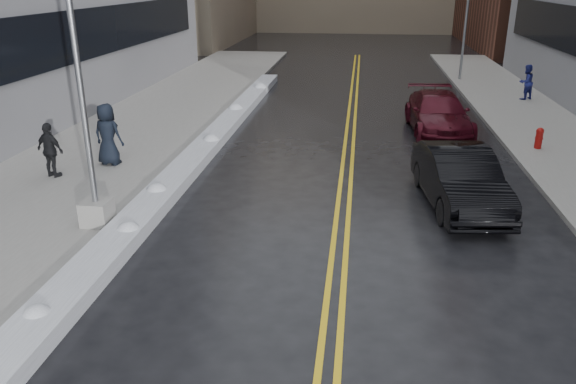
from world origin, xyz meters
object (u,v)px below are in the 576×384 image
(lamppost, at_px, (86,128))
(pedestrian_d, at_px, (50,150))
(pedestrian_east, at_px, (526,82))
(fire_hydrant, at_px, (539,137))
(car_black, at_px, (460,178))
(traffic_signal, at_px, (466,20))
(pedestrian_c, at_px, (108,134))
(car_maroon, at_px, (438,114))

(lamppost, distance_m, pedestrian_d, 4.47)
(pedestrian_east, bearing_deg, fire_hydrant, 45.53)
(lamppost, bearing_deg, car_black, 17.04)
(lamppost, height_order, traffic_signal, lamppost)
(traffic_signal, bearing_deg, pedestrian_c, -127.45)
(fire_hydrant, distance_m, pedestrian_d, 15.90)
(lamppost, bearing_deg, pedestrian_east, 49.79)
(car_maroon, bearing_deg, pedestrian_d, -152.18)
(pedestrian_c, height_order, car_black, pedestrian_c)
(traffic_signal, relative_size, pedestrian_east, 3.63)
(fire_hydrant, xyz_separation_m, traffic_signal, (-0.50, 14.00, 2.85))
(pedestrian_c, bearing_deg, car_maroon, -140.40)
(pedestrian_c, height_order, pedestrian_d, pedestrian_c)
(lamppost, height_order, car_maroon, lamppost)
(fire_hydrant, relative_size, pedestrian_east, 0.44)
(lamppost, relative_size, pedestrian_east, 4.62)
(pedestrian_c, distance_m, car_maroon, 12.25)
(lamppost, distance_m, fire_hydrant, 14.81)
(pedestrian_c, relative_size, car_black, 0.42)
(pedestrian_east, bearing_deg, traffic_signal, -101.52)
(pedestrian_east, bearing_deg, pedestrian_c, 4.41)
(lamppost, distance_m, traffic_signal, 24.98)
(car_black, relative_size, car_maroon, 0.89)
(lamppost, xyz_separation_m, car_black, (8.80, 2.70, -1.77))
(lamppost, xyz_separation_m, pedestrian_east, (13.98, 16.54, -1.56))
(lamppost, relative_size, pedestrian_c, 3.94)
(pedestrian_d, distance_m, car_maroon, 13.94)
(traffic_signal, height_order, pedestrian_c, traffic_signal)
(pedestrian_c, bearing_deg, lamppost, 121.56)
(pedestrian_c, distance_m, car_black, 10.59)
(pedestrian_c, height_order, pedestrian_east, pedestrian_c)
(traffic_signal, relative_size, pedestrian_d, 3.68)
(pedestrian_east, bearing_deg, pedestrian_d, 5.35)
(pedestrian_d, bearing_deg, traffic_signal, -109.16)
(pedestrian_d, height_order, car_maroon, pedestrian_d)
(car_black, distance_m, car_maroon, 7.56)
(pedestrian_d, xyz_separation_m, car_maroon, (11.96, 7.15, -0.21))
(fire_hydrant, height_order, pedestrian_east, pedestrian_east)
(fire_hydrant, distance_m, car_black, 6.36)
(lamppost, xyz_separation_m, pedestrian_d, (-2.81, 3.10, -1.57))
(traffic_signal, bearing_deg, lamppost, -118.21)
(car_black, bearing_deg, pedestrian_c, 163.37)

